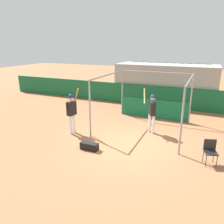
% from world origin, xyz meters
% --- Properties ---
extents(ground_plane, '(60.00, 60.00, 0.00)m').
position_xyz_m(ground_plane, '(0.00, 0.00, 0.00)').
color(ground_plane, '#9E6642').
extents(outfield_wall, '(24.00, 0.12, 1.35)m').
position_xyz_m(outfield_wall, '(0.00, 6.01, 0.68)').
color(outfield_wall, '#196038').
rests_on(outfield_wall, ground).
extents(bleacher_section, '(6.50, 2.40, 2.63)m').
position_xyz_m(bleacher_section, '(0.00, 7.28, 1.31)').
color(bleacher_section, '#9E9E99').
rests_on(bleacher_section, ground).
extents(batting_cage, '(3.76, 3.77, 2.52)m').
position_xyz_m(batting_cage, '(0.10, 2.93, 1.12)').
color(batting_cage, gray).
rests_on(batting_cage, ground).
extents(player_batter, '(0.75, 0.75, 1.95)m').
position_xyz_m(player_batter, '(0.48, 1.59, 1.09)').
color(player_batter, white).
rests_on(player_batter, ground).
extents(player_waiting, '(0.46, 0.77, 2.06)m').
position_xyz_m(player_waiting, '(-2.74, 0.09, 1.10)').
color(player_waiting, white).
rests_on(player_waiting, ground).
extents(folding_chair, '(0.50, 0.50, 0.84)m').
position_xyz_m(folding_chair, '(2.96, -0.26, 0.52)').
color(folding_chair, black).
rests_on(folding_chair, ground).
extents(equipment_bag, '(0.70, 0.28, 0.28)m').
position_xyz_m(equipment_bag, '(-1.25, -1.03, 0.14)').
color(equipment_bag, black).
rests_on(equipment_bag, ground).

